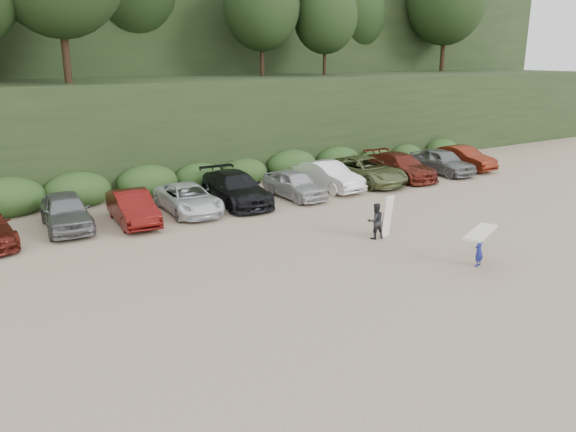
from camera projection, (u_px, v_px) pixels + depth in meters
ground at (332, 270)px, 20.32m from camera, size 120.00×120.00×0.00m
hillside_backdrop at (71, 8)px, 46.20m from camera, size 90.00×41.50×28.00m
parked_cars at (225, 191)px, 28.64m from camera, size 39.64×5.94×1.64m
child_surfer at (480, 242)px, 20.43m from camera, size 2.32×1.48×1.35m
adult_surfer at (376, 221)px, 23.58m from camera, size 1.24×0.72×1.82m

